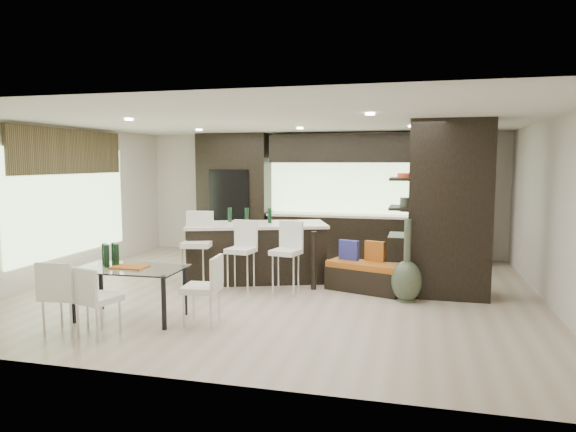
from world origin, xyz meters
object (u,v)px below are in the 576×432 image
(chair_far, at_px, (65,300))
(kitchen_island, at_px, (257,252))
(bench, at_px, (365,277))
(chair_end, at_px, (202,293))
(floor_vase, at_px, (407,261))
(stool_left, at_px, (197,258))
(chair_near, at_px, (99,304))
(dining_table, at_px, (130,293))
(stool_mid, at_px, (241,263))
(stool_right, at_px, (286,265))

(chair_far, bearing_deg, kitchen_island, 62.12)
(bench, distance_m, chair_end, 2.88)
(floor_vase, bearing_deg, stool_left, -179.17)
(floor_vase, bearing_deg, chair_far, -148.07)
(floor_vase, height_order, chair_far, floor_vase)
(bench, height_order, chair_near, chair_near)
(stool_left, distance_m, chair_end, 1.90)
(bench, relative_size, dining_table, 0.86)
(stool_mid, distance_m, stool_right, 0.74)
(stool_left, height_order, stool_mid, stool_left)
(stool_left, relative_size, stool_right, 1.11)
(chair_end, bearing_deg, dining_table, 84.93)
(stool_left, distance_m, chair_near, 2.41)
(kitchen_island, bearing_deg, stool_right, -67.91)
(stool_right, relative_size, floor_vase, 0.75)
(stool_mid, height_order, stool_right, stool_right)
(kitchen_island, height_order, chair_end, kitchen_island)
(stool_right, bearing_deg, chair_near, -111.40)
(bench, xyz_separation_m, floor_vase, (0.66, -0.45, 0.38))
(stool_right, bearing_deg, bench, 35.27)
(floor_vase, xyz_separation_m, dining_table, (-3.51, -1.76, -0.27))
(floor_vase, height_order, chair_end, floor_vase)
(kitchen_island, distance_m, stool_mid, 0.82)
(floor_vase, bearing_deg, stool_mid, -179.44)
(stool_left, height_order, chair_end, stool_left)
(kitchen_island, height_order, dining_table, kitchen_island)
(kitchen_island, bearing_deg, chair_far, -132.78)
(stool_left, bearing_deg, stool_right, -9.20)
(stool_mid, relative_size, chair_end, 1.12)
(chair_near, bearing_deg, stool_right, 71.84)
(stool_right, distance_m, chair_near, 2.94)
(kitchen_island, xyz_separation_m, floor_vase, (2.58, -0.79, 0.11))
(chair_far, relative_size, chair_end, 1.02)
(floor_vase, height_order, dining_table, floor_vase)
(bench, bearing_deg, chair_far, -119.92)
(floor_vase, distance_m, chair_far, 4.66)
(stool_left, bearing_deg, chair_far, -114.75)
(stool_right, bearing_deg, dining_table, -120.79)
(floor_vase, xyz_separation_m, chair_far, (-3.95, -2.46, -0.20))
(kitchen_island, xyz_separation_m, bench, (1.92, -0.34, -0.27))
(floor_vase, height_order, chair_near, floor_vase)
(stool_right, height_order, chair_far, stool_right)
(floor_vase, xyz_separation_m, chair_near, (-3.51, -2.45, -0.22))
(kitchen_island, relative_size, stool_left, 2.37)
(kitchen_island, relative_size, chair_far, 2.89)
(chair_near, bearing_deg, stool_left, 101.86)
(stool_right, relative_size, chair_near, 1.17)
(stool_mid, height_order, chair_end, stool_mid)
(stool_mid, xyz_separation_m, floor_vase, (2.58, 0.03, 0.16))
(dining_table, relative_size, chair_end, 1.73)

